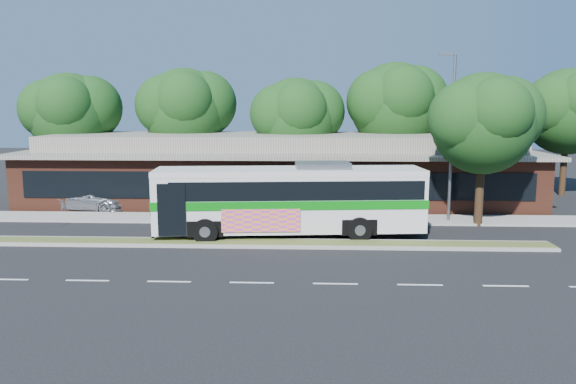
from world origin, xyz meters
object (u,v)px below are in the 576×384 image
(transit_bus, at_px, (291,195))
(lamp_post, at_px, (451,132))
(sedan, at_px, (88,199))
(sidewalk_tree, at_px, (490,121))

(transit_bus, bearing_deg, lamp_post, 17.89)
(sedan, bearing_deg, lamp_post, -89.05)
(transit_bus, height_order, sedan, transit_bus)
(lamp_post, xyz_separation_m, transit_bus, (-8.44, -3.60, -2.89))
(sedan, relative_size, sidewalk_tree, 0.62)
(lamp_post, relative_size, sidewalk_tree, 1.13)
(sedan, bearing_deg, transit_bus, -108.37)
(lamp_post, distance_m, transit_bus, 9.62)
(lamp_post, distance_m, sidewalk_tree, 2.00)
(lamp_post, height_order, transit_bus, lamp_post)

